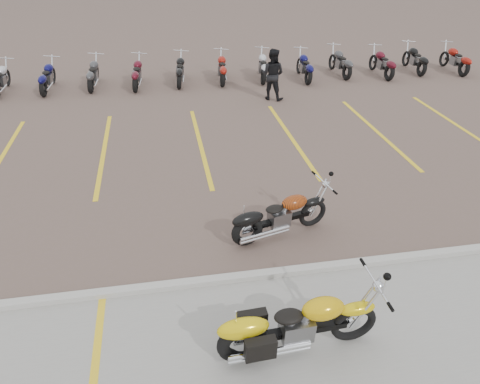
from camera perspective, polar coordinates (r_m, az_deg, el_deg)
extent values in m
plane|color=brown|center=(10.05, -2.46, -3.39)|extent=(100.00, 100.00, 0.00)
cube|color=#ADAAA3|center=(8.43, -0.53, -10.44)|extent=(60.00, 0.18, 0.12)
torus|color=black|center=(7.43, 13.51, -15.25)|extent=(0.71, 0.15, 0.71)
torus|color=black|center=(6.98, 0.25, -17.87)|extent=(0.76, 0.22, 0.75)
cube|color=black|center=(7.11, 7.17, -16.26)|extent=(1.42, 0.20, 0.11)
cube|color=slate|center=(7.05, 6.77, -15.98)|extent=(0.47, 0.35, 0.37)
ellipsoid|color=#DBA80B|center=(6.93, 9.82, -13.51)|extent=(0.65, 0.38, 0.33)
ellipsoid|color=black|center=(6.81, 5.75, -14.55)|extent=(0.44, 0.30, 0.13)
torus|color=black|center=(9.78, 8.73, -2.62)|extent=(0.63, 0.27, 0.63)
torus|color=black|center=(9.14, 0.82, -4.81)|extent=(0.69, 0.33, 0.67)
cube|color=black|center=(9.41, 4.93, -3.39)|extent=(1.24, 0.44, 0.10)
cube|color=slate|center=(9.35, 4.69, -3.16)|extent=(0.47, 0.38, 0.33)
ellipsoid|color=black|center=(9.34, 6.47, -1.21)|extent=(0.62, 0.44, 0.29)
ellipsoid|color=black|center=(9.16, 4.07, -2.04)|extent=(0.43, 0.34, 0.12)
imported|color=black|center=(16.99, 3.97, 14.12)|extent=(1.10, 1.04, 1.79)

